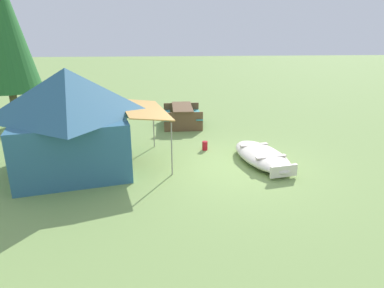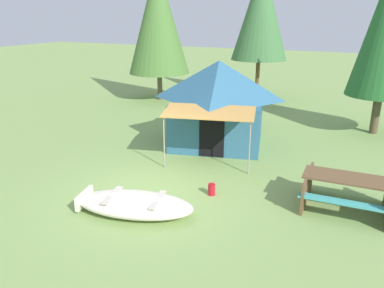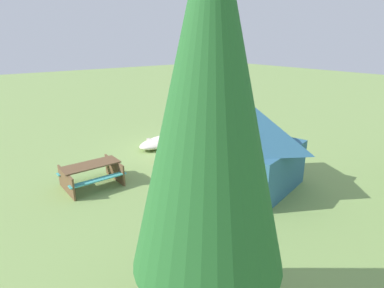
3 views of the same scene
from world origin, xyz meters
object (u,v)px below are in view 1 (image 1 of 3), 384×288
Objects in this scene: canvas_cabin_tent at (71,119)px; fuel_can at (205,146)px; pine_tree_back_left at (0,21)px; beached_rowboat at (262,156)px; picnic_table at (182,114)px; cooler_box at (114,170)px.

fuel_can is at bearing -70.99° from canvas_cabin_tent.
canvas_cabin_tent is 0.70× the size of pine_tree_back_left.
beached_rowboat is 1.97m from fuel_can.
picnic_table is 7.54m from pine_tree_back_left.
picnic_table is at bearing -94.43° from pine_tree_back_left.
fuel_can is (-3.00, -0.59, -0.35)m from picnic_table.
cooler_box is at bearing 126.06° from fuel_can.
picnic_table is at bearing -36.49° from canvas_cabin_tent.
canvas_cabin_tent is 5.42m from picnic_table.
pine_tree_back_left is at bearing 40.44° from cooler_box.
cooler_box is at bearing -118.76° from canvas_cabin_tent.
pine_tree_back_left is at bearing 64.18° from fuel_can.
picnic_table is at bearing 11.11° from fuel_can.
canvas_cabin_tent is 2.43× the size of picnic_table.
canvas_cabin_tent reaches higher than cooler_box.
picnic_table is 6.66× the size of fuel_can.
canvas_cabin_tent is 16.21× the size of fuel_can.
pine_tree_back_left is (5.43, 4.63, 3.80)m from cooler_box.
picnic_table is 0.29× the size of pine_tree_back_left.
pine_tree_back_left is (4.81, 3.50, 2.53)m from canvas_cabin_tent.
beached_rowboat reaches higher than cooler_box.
picnic_table is (4.22, 2.13, 0.28)m from beached_rowboat.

